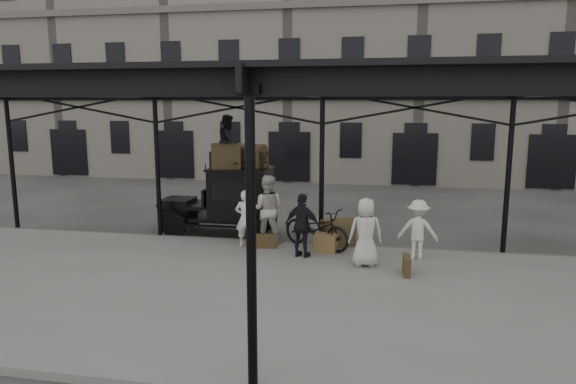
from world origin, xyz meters
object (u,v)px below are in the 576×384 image
Objects in this scene: steamer_trunk_roof_near at (226,158)px; steamer_trunk_platform at (337,234)px; taxi at (232,198)px; bicycle at (316,228)px; porter_left at (246,219)px; porter_official at (303,226)px.

steamer_trunk_roof_near reaches higher than steamer_trunk_platform.
steamer_trunk_platform is (3.49, -1.19, -0.72)m from taxi.
steamer_trunk_roof_near is at bearing 96.24° from bicycle.
bicycle is (1.97, 0.30, -0.25)m from porter_left.
steamer_trunk_roof_near is (-0.08, -0.25, 1.30)m from taxi.
porter_left is 2.42m from steamer_trunk_roof_near.
porter_left is 0.96× the size of porter_official.
steamer_trunk_roof_near is 0.97× the size of steamer_trunk_platform.
porter_left is at bearing -3.48° from porter_official.
taxi reaches higher than bicycle.
porter_left is at bearing 127.66° from bicycle.
taxi is 1.68× the size of bicycle.
steamer_trunk_roof_near is at bearing -56.96° from porter_left.
taxi reaches higher than porter_official.
porter_left is 0.75× the size of bicycle.
porter_left is 2.64m from steamer_trunk_platform.
steamer_trunk_platform is at bearing -107.06° from porter_official.
taxi reaches higher than steamer_trunk_platform.
taxi is 1.33m from steamer_trunk_roof_near.
porter_official is at bearing -166.11° from bicycle.
taxi reaches higher than porter_left.
steamer_trunk_platform is at bearing -32.12° from bicycle.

